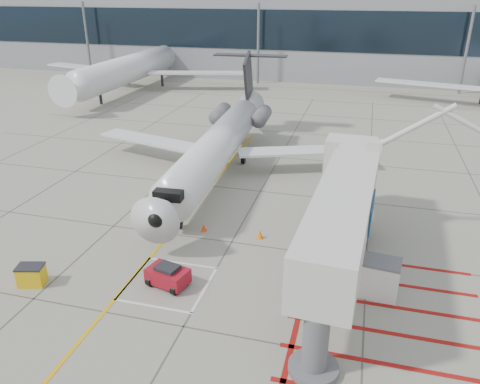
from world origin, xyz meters
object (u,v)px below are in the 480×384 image
(pushback_tug, at_px, (168,275))
(spill_bin, at_px, (31,275))
(jet_bridge, at_px, (340,226))
(regional_jet, at_px, (209,135))

(pushback_tug, xyz_separation_m, spill_bin, (-6.88, -1.78, -0.05))
(jet_bridge, distance_m, pushback_tug, 9.14)
(regional_jet, bearing_deg, jet_bridge, -49.65)
(regional_jet, bearing_deg, spill_bin, -110.32)
(spill_bin, bearing_deg, jet_bridge, -0.45)
(regional_jet, relative_size, spill_bin, 23.93)
(pushback_tug, height_order, spill_bin, pushback_tug)
(jet_bridge, relative_size, spill_bin, 13.72)
(spill_bin, bearing_deg, pushback_tug, -0.16)
(regional_jet, height_order, spill_bin, regional_jet)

